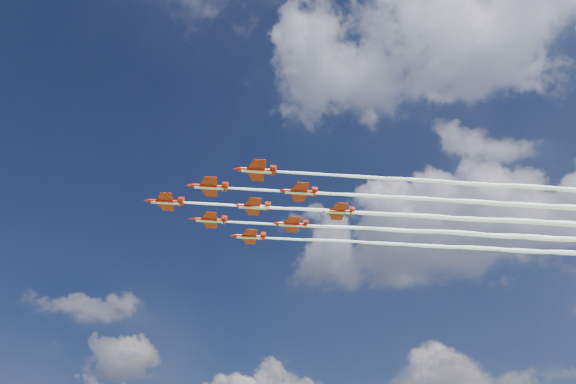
# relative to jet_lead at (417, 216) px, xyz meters

# --- Properties ---
(jet_lead) EXTENTS (107.61, 73.49, 2.36)m
(jet_lead) POSITION_rel_jet_lead_xyz_m (0.00, 0.00, 0.00)
(jet_lead) COLOR #AA1609
(jet_row2_port) EXTENTS (107.61, 73.49, 2.36)m
(jet_row2_port) POSITION_rel_jet_lead_xyz_m (12.83, -0.57, 0.00)
(jet_row2_port) COLOR #AA1609
(jet_row2_starb) EXTENTS (107.61, 73.49, 2.36)m
(jet_row2_starb) POSITION_rel_jet_lead_xyz_m (4.31, 12.10, 0.00)
(jet_row2_starb) COLOR #AA1609
(jet_row3_port) EXTENTS (107.61, 73.49, 2.36)m
(jet_row3_port) POSITION_rel_jet_lead_xyz_m (25.66, -1.13, 0.00)
(jet_row3_port) COLOR #AA1609
(jet_row3_centre) EXTENTS (107.61, 73.49, 2.36)m
(jet_row3_centre) POSITION_rel_jet_lead_xyz_m (17.14, 11.53, 0.00)
(jet_row3_centre) COLOR #AA1609
(jet_row3_starb) EXTENTS (107.61, 73.49, 2.36)m
(jet_row3_starb) POSITION_rel_jet_lead_xyz_m (8.63, 24.19, 0.00)
(jet_row3_starb) COLOR #AA1609
(jet_row4_port) EXTENTS (107.61, 73.49, 2.36)m
(jet_row4_port) POSITION_rel_jet_lead_xyz_m (29.97, 10.96, 0.00)
(jet_row4_port) COLOR #AA1609
(jet_row4_starb) EXTENTS (107.61, 73.49, 2.36)m
(jet_row4_starb) POSITION_rel_jet_lead_xyz_m (21.46, 23.63, 0.00)
(jet_row4_starb) COLOR #AA1609
(jet_tail) EXTENTS (107.61, 73.49, 2.36)m
(jet_tail) POSITION_rel_jet_lead_xyz_m (34.29, 23.06, 0.00)
(jet_tail) COLOR #AA1609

